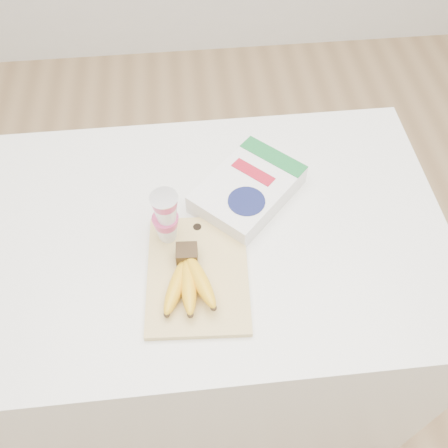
# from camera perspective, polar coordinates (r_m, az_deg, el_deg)

# --- Properties ---
(room) EXTENTS (4.00, 4.00, 4.00)m
(room) POSITION_cam_1_polar(r_m,az_deg,el_deg) (0.87, -2.38, 18.35)
(room) COLOR tan
(room) RESTS_ON ground
(table) EXTENTS (1.16, 0.77, 0.87)m
(table) POSITION_cam_1_polar(r_m,az_deg,el_deg) (1.58, -1.26, -9.81)
(table) COLOR silver
(table) RESTS_ON ground
(cutting_board) EXTENTS (0.24, 0.32, 0.02)m
(cutting_board) POSITION_cam_1_polar(r_m,az_deg,el_deg) (1.13, -3.01, -5.69)
(cutting_board) COLOR tan
(cutting_board) RESTS_ON table
(bananas) EXTENTS (0.13, 0.18, 0.06)m
(bananas) POSITION_cam_1_polar(r_m,az_deg,el_deg) (1.09, -4.10, -6.38)
(bananas) COLOR #382816
(bananas) RESTS_ON cutting_board
(yogurt_stack) EXTENTS (0.07, 0.07, 0.15)m
(yogurt_stack) POSITION_cam_1_polar(r_m,az_deg,el_deg) (1.12, -6.68, 0.88)
(yogurt_stack) COLOR white
(yogurt_stack) RESTS_ON cutting_board
(cereal_box) EXTENTS (0.31, 0.32, 0.06)m
(cereal_box) POSITION_cam_1_polar(r_m,az_deg,el_deg) (1.25, 2.75, 3.99)
(cereal_box) COLOR white
(cereal_box) RESTS_ON table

